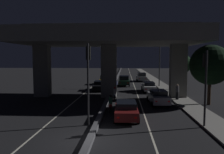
{
  "coord_description": "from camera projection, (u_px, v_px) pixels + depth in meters",
  "views": [
    {
      "loc": [
        1.96,
        -12.17,
        4.69
      ],
      "look_at": [
        -0.22,
        24.54,
        1.66
      ],
      "focal_mm": 35.0,
      "sensor_mm": 36.0,
      "label": 1
    }
  ],
  "objects": [
    {
      "name": "traffic_light_left_of_median",
      "position": [
        88.0,
        70.0,
        15.23
      ],
      "size": [
        0.3,
        0.49,
        5.78
      ],
      "color": "black",
      "rests_on": "ground_plane"
    },
    {
      "name": "car_silver_second",
      "position": [
        158.0,
        97.0,
        22.67
      ],
      "size": [
        1.99,
        4.59,
        1.51
      ],
      "rotation": [
        0.0,
        0.0,
        1.62
      ],
      "color": "gray",
      "rests_on": "ground_plane"
    },
    {
      "name": "roadside_tree_kerbside_mid",
      "position": [
        182.0,
        64.0,
        33.06
      ],
      "size": [
        3.01,
        3.01,
        5.48
      ],
      "color": "#2D2116",
      "rests_on": "ground_plane"
    },
    {
      "name": "street_lamp",
      "position": [
        158.0,
        58.0,
        36.92
      ],
      "size": [
        1.92,
        0.32,
        8.47
      ],
      "color": "#2D2D30",
      "rests_on": "ground_plane"
    },
    {
      "name": "roadside_tree_kerbside_near",
      "position": [
        210.0,
        65.0,
        22.08
      ],
      "size": [
        4.06,
        4.06,
        6.13
      ],
      "color": "#2D2116",
      "rests_on": "ground_plane"
    },
    {
      "name": "lane_line_left_inner",
      "position": [
        99.0,
        81.0,
        47.65
      ],
      "size": [
        0.12,
        126.0,
        0.0
      ],
      "primitive_type": "cube",
      "color": "beige",
      "rests_on": "ground_plane"
    },
    {
      "name": "motorcycle_red_filtering_near",
      "position": [
        111.0,
        104.0,
        19.71
      ],
      "size": [
        0.33,
        1.89,
        1.48
      ],
      "rotation": [
        0.0,
        0.0,
        1.55
      ],
      "color": "black",
      "rests_on": "ground_plane"
    },
    {
      "name": "motorcycle_white_filtering_mid",
      "position": [
        115.0,
        94.0,
        25.53
      ],
      "size": [
        0.33,
        1.71,
        1.46
      ],
      "rotation": [
        0.0,
        0.0,
        1.54
      ],
      "color": "black",
      "rests_on": "ground_plane"
    },
    {
      "name": "motorcycle_black_filtering_far",
      "position": [
        116.0,
        85.0,
        33.94
      ],
      "size": [
        0.33,
        1.81,
        1.5
      ],
      "rotation": [
        0.0,
        0.0,
        1.55
      ],
      "color": "black",
      "rests_on": "ground_plane"
    },
    {
      "name": "car_white_third",
      "position": [
        149.0,
        87.0,
        31.31
      ],
      "size": [
        1.87,
        4.36,
        1.44
      ],
      "rotation": [
        0.0,
        0.0,
        1.58
      ],
      "color": "silver",
      "rests_on": "ground_plane"
    },
    {
      "name": "car_silver_fifth",
      "position": [
        141.0,
        77.0,
        46.02
      ],
      "size": [
        2.12,
        4.06,
        1.8
      ],
      "rotation": [
        0.0,
        0.0,
        1.62
      ],
      "color": "gray",
      "rests_on": "ground_plane"
    },
    {
      "name": "lane_line_right_inner",
      "position": [
        133.0,
        81.0,
        47.22
      ],
      "size": [
        0.12,
        126.0,
        0.0
      ],
      "primitive_type": "cube",
      "color": "beige",
      "rests_on": "ground_plane"
    },
    {
      "name": "sidewalk_right",
      "position": [
        160.0,
        84.0,
        39.96
      ],
      "size": [
        2.23,
        126.0,
        0.12
      ],
      "primitive_type": "cube",
      "color": "gray",
      "rests_on": "ground_plane"
    },
    {
      "name": "car_taxi_yellow_second_oncoming",
      "position": [
        105.0,
        79.0,
        40.75
      ],
      "size": [
        1.91,
        4.1,
        1.71
      ],
      "rotation": [
        0.0,
        0.0,
        -1.55
      ],
      "color": "gold",
      "rests_on": "ground_plane"
    },
    {
      "name": "car_black_lead_oncoming",
      "position": [
        100.0,
        85.0,
        32.75
      ],
      "size": [
        2.01,
        4.62,
        1.41
      ],
      "rotation": [
        0.0,
        0.0,
        -1.54
      ],
      "color": "black",
      "rests_on": "ground_plane"
    },
    {
      "name": "median_divider",
      "position": [
        116.0,
        80.0,
        47.42
      ],
      "size": [
        0.41,
        126.0,
        0.26
      ],
      "primitive_type": "cube",
      "color": "#4C4C51",
      "rests_on": "ground_plane"
    },
    {
      "name": "car_dark_green_fourth",
      "position": [
        124.0,
        81.0,
        38.41
      ],
      "size": [
        2.07,
        4.18,
        1.76
      ],
      "rotation": [
        0.0,
        0.0,
        1.55
      ],
      "color": "black",
      "rests_on": "ground_plane"
    },
    {
      "name": "car_dark_red_lead",
      "position": [
        126.0,
        109.0,
        17.2
      ],
      "size": [
        1.96,
        4.57,
        1.39
      ],
      "rotation": [
        0.0,
        0.0,
        1.59
      ],
      "color": "#591414",
      "rests_on": "ground_plane"
    },
    {
      "name": "pedestrian_on_sidewalk",
      "position": [
        177.0,
        92.0,
        24.68
      ],
      "size": [
        0.38,
        0.38,
        1.76
      ],
      "color": "black",
      "rests_on": "sidewalk_right"
    },
    {
      "name": "elevated_overpass",
      "position": [
        109.0,
        41.0,
        26.42
      ],
      "size": [
        21.56,
        10.71,
        9.02
      ],
      "color": "slate",
      "rests_on": "ground_plane"
    },
    {
      "name": "ground_plane",
      "position": [
        91.0,
        140.0,
        12.61
      ],
      "size": [
        200.0,
        200.0,
        0.0
      ],
      "primitive_type": "plane",
      "color": "black"
    },
    {
      "name": "traffic_light_right_of_median",
      "position": [
        205.0,
        75.0,
        14.78
      ],
      "size": [
        0.3,
        0.49,
        5.28
      ],
      "color": "black",
      "rests_on": "ground_plane"
    }
  ]
}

